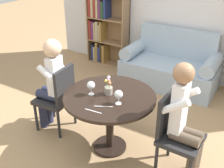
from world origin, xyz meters
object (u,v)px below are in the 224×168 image
object	(u,v)px
couch	(170,67)
wine_glass_right	(119,95)
chair_right	(175,132)
bookshelf_left	(104,29)
wine_glass_left	(91,86)
person_right	(185,120)
flower_vase	(108,88)
chair_left	(58,96)
person_left	(51,82)

from	to	relation	value
couch	wine_glass_right	distance (m)	2.14
couch	chair_right	xyz separation A→B (m)	(0.76, -1.92, 0.18)
bookshelf_left	wine_glass_left	size ratio (longest dim) A/B	8.53
couch	person_right	distance (m)	2.13
bookshelf_left	person_right	size ratio (longest dim) A/B	1.08
person_right	flower_vase	size ratio (longest dim) A/B	5.99
chair_right	wine_glass_left	bearing A→B (deg)	99.57
chair_left	person_left	bearing A→B (deg)	-86.56
chair_left	chair_right	distance (m)	1.52
chair_left	person_right	size ratio (longest dim) A/B	0.71
couch	chair_right	size ratio (longest dim) A/B	1.74
bookshelf_left	wine_glass_left	bearing A→B (deg)	-60.22
chair_right	person_left	distance (m)	1.61
chair_right	couch	bearing A→B (deg)	23.00
person_left	flower_vase	bearing A→B (deg)	88.05
person_left	wine_glass_right	xyz separation A→B (m)	(1.01, -0.08, 0.15)
wine_glass_left	person_left	bearing A→B (deg)	174.24
chair_right	wine_glass_right	xyz separation A→B (m)	(-0.59, -0.15, 0.34)
chair_right	person_right	size ratio (longest dim) A/B	0.71
bookshelf_left	wine_glass_right	xyz separation A→B (m)	(1.68, -2.33, 0.16)
chair_left	person_left	world-z (taller)	person_left
person_left	person_right	bearing A→B (deg)	87.24
bookshelf_left	person_right	bearing A→B (deg)	-42.81
chair_right	person_left	world-z (taller)	person_left
person_right	wine_glass_right	bearing A→B (deg)	103.57
chair_left	chair_right	bearing A→B (deg)	87.16
person_right	wine_glass_right	xyz separation A→B (m)	(-0.68, -0.15, 0.16)
person_right	wine_glass_left	size ratio (longest dim) A/B	7.92
bookshelf_left	person_left	bearing A→B (deg)	-73.46
chair_right	wine_glass_right	distance (m)	0.69
bookshelf_left	wine_glass_right	size ratio (longest dim) A/B	8.68
person_left	chair_right	bearing A→B (deg)	87.49
bookshelf_left	chair_right	distance (m)	3.15
person_right	flower_vase	bearing A→B (deg)	92.89
wine_glass_right	person_left	bearing A→B (deg)	175.48
couch	bookshelf_left	distance (m)	1.58
person_right	person_left	bearing A→B (deg)	93.64
person_left	couch	bearing A→B (deg)	152.02
bookshelf_left	person_left	xyz separation A→B (m)	(0.67, -2.25, 0.00)
chair_right	flower_vase	world-z (taller)	flower_vase
person_left	person_right	world-z (taller)	person_right
couch	wine_glass_left	distance (m)	2.13
bookshelf_left	chair_left	xyz separation A→B (m)	(0.75, -2.24, -0.18)
person_left	person_right	distance (m)	1.69
bookshelf_left	person_right	distance (m)	3.21
couch	flower_vase	size ratio (longest dim) A/B	7.43
bookshelf_left	chair_left	size ratio (longest dim) A/B	1.52
person_right	wine_glass_left	xyz separation A→B (m)	(-1.03, -0.13, 0.16)
chair_right	person_left	xyz separation A→B (m)	(-1.60, -0.07, 0.18)
wine_glass_right	flower_vase	world-z (taller)	flower_vase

